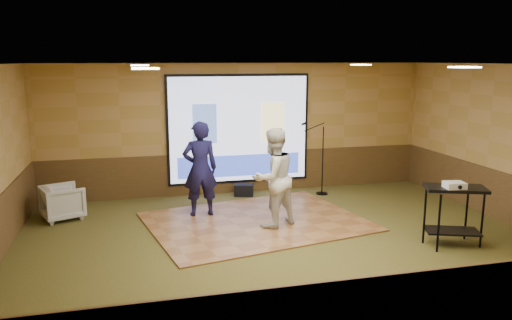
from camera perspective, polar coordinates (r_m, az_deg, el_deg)
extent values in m
plane|color=#333E1C|center=(8.64, 2.97, -9.45)|extent=(9.00, 9.00, 0.00)
cube|color=#B38A4A|center=(11.57, -2.01, 3.58)|extent=(9.00, 0.04, 3.00)
cube|color=#B38A4A|center=(5.09, 14.75, -7.01)|extent=(9.00, 0.04, 3.00)
cube|color=silver|center=(8.08, 3.19, 10.86)|extent=(9.00, 7.00, 0.04)
cube|color=#483318|center=(11.74, -1.95, -1.39)|extent=(9.00, 0.04, 0.95)
cube|color=#483318|center=(5.51, 14.09, -17.12)|extent=(9.00, 0.04, 0.95)
cube|color=#483318|center=(10.65, 26.80, -3.98)|extent=(0.04, 7.00, 0.95)
cube|color=black|center=(11.53, -1.95, 3.55)|extent=(3.32, 0.03, 2.52)
cube|color=silver|center=(11.50, -1.92, 3.53)|extent=(3.20, 0.02, 2.40)
cube|color=#455C98|center=(11.32, -5.88, 4.12)|extent=(0.55, 0.01, 0.90)
cube|color=#DECC80|center=(11.65, 1.95, 4.38)|extent=(0.55, 0.01, 0.90)
cube|color=#3043B5|center=(11.63, -1.88, -0.63)|extent=(2.88, 0.01, 0.50)
cube|color=beige|center=(9.52, -13.14, 10.49)|extent=(0.32, 0.32, 0.02)
cube|color=beige|center=(10.56, 11.90, 10.60)|extent=(0.32, 0.32, 0.02)
cube|color=beige|center=(6.22, -12.56, 10.17)|extent=(0.32, 0.32, 0.02)
cube|color=beige|center=(7.72, 22.72, 9.76)|extent=(0.32, 0.32, 0.02)
cube|color=olive|center=(9.67, 0.02, -7.05)|extent=(4.48, 3.74, 0.03)
imported|color=#161440|center=(9.85, -6.40, -1.00)|extent=(0.70, 0.47, 1.88)
imported|color=silver|center=(9.15, 1.97, -2.04)|extent=(1.10, 1.00, 1.84)
cylinder|color=black|center=(8.61, 20.17, -6.83)|extent=(0.04, 0.04, 0.97)
cylinder|color=black|center=(9.08, 24.45, -6.22)|extent=(0.04, 0.04, 0.97)
cylinder|color=black|center=(8.94, 18.71, -6.08)|extent=(0.04, 0.04, 0.97)
cylinder|color=black|center=(9.39, 22.92, -5.54)|extent=(0.04, 0.04, 0.97)
cube|color=black|center=(8.87, 21.84, -3.02)|extent=(0.97, 0.51, 0.05)
cube|color=black|center=(9.07, 21.50, -7.54)|extent=(0.86, 0.46, 0.03)
cube|color=white|center=(8.74, 21.74, -2.68)|extent=(0.35, 0.31, 0.10)
cylinder|color=black|center=(11.75, 7.52, -3.81)|extent=(0.27, 0.27, 0.02)
cylinder|color=black|center=(11.57, 7.62, -0.09)|extent=(0.02, 0.02, 1.58)
cylinder|color=black|center=(11.36, 6.64, 3.75)|extent=(0.50, 0.02, 0.20)
cylinder|color=black|center=(11.26, 5.50, 4.15)|extent=(0.12, 0.05, 0.08)
imported|color=gray|center=(10.49, -21.24, -4.51)|extent=(0.96, 0.95, 0.68)
cube|color=black|center=(11.48, -1.39, -3.43)|extent=(0.49, 0.39, 0.27)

